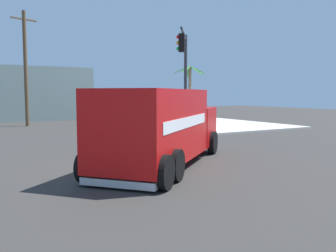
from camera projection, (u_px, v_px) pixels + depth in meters
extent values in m
plane|color=#33302D|center=(125.00, 169.00, 12.99)|extent=(100.00, 100.00, 0.00)
cube|color=beige|center=(204.00, 125.00, 29.96)|extent=(11.83, 11.83, 0.14)
cube|color=red|center=(154.00, 125.00, 12.65)|extent=(6.07, 5.73, 2.48)
cube|color=red|center=(186.00, 126.00, 16.54)|extent=(3.01, 3.06, 1.70)
cube|color=black|center=(191.00, 117.00, 17.31)|extent=(1.38, 1.57, 0.88)
cube|color=#B2B2B7|center=(117.00, 184.00, 10.06)|extent=(1.66, 1.87, 0.21)
cube|color=white|center=(123.00, 121.00, 13.03)|extent=(3.79, 3.30, 0.36)
cube|color=white|center=(188.00, 122.00, 12.25)|extent=(3.79, 3.30, 0.36)
cylinder|color=black|center=(160.00, 140.00, 16.95)|extent=(0.94, 0.87, 1.00)
cylinder|color=black|center=(213.00, 143.00, 16.16)|extent=(0.94, 0.87, 1.00)
cylinder|color=black|center=(104.00, 161.00, 11.84)|extent=(0.94, 0.87, 1.00)
cylinder|color=black|center=(176.00, 165.00, 11.05)|extent=(0.94, 0.87, 1.00)
cylinder|color=black|center=(87.00, 167.00, 10.85)|extent=(0.94, 0.87, 1.00)
cylinder|color=black|center=(165.00, 172.00, 10.06)|extent=(0.94, 0.87, 1.00)
cylinder|color=#38383D|center=(186.00, 85.00, 22.81)|extent=(0.20, 0.20, 6.16)
cylinder|color=#38383D|center=(184.00, 34.00, 20.59)|extent=(2.46, 3.27, 0.12)
cylinder|color=#38383D|center=(182.00, 31.00, 18.99)|extent=(0.03, 0.03, 0.25)
cube|color=black|center=(182.00, 43.00, 19.04)|extent=(0.42, 0.42, 0.95)
sphere|color=red|center=(178.00, 37.00, 19.03)|extent=(0.20, 0.20, 0.20)
sphere|color=#EFA314|center=(178.00, 43.00, 19.06)|extent=(0.20, 0.20, 0.20)
sphere|color=#19CC4C|center=(178.00, 49.00, 19.09)|extent=(0.20, 0.20, 0.20)
cube|color=black|center=(174.00, 112.00, 31.55)|extent=(1.16, 1.11, 1.85)
cube|color=black|center=(174.00, 111.00, 31.15)|extent=(0.59, 0.37, 1.18)
cube|color=#0F38B2|center=(167.00, 113.00, 29.68)|extent=(1.17, 1.13, 1.85)
cube|color=black|center=(166.00, 112.00, 29.28)|extent=(0.58, 0.40, 1.18)
cylinder|color=#7A6647|center=(190.00, 95.00, 31.68)|extent=(0.26, 0.26, 4.81)
ellipsoid|color=#2D7533|center=(197.00, 70.00, 31.76)|extent=(1.50, 0.56, 0.71)
ellipsoid|color=#2D7533|center=(189.00, 72.00, 32.12)|extent=(0.92, 1.31, 1.02)
ellipsoid|color=#2D7533|center=(182.00, 70.00, 31.59)|extent=(1.38, 1.20, 0.69)
ellipsoid|color=#2D7533|center=(186.00, 69.00, 30.85)|extent=(1.45, 1.08, 0.67)
ellipsoid|color=#2D7533|center=(197.00, 71.00, 31.14)|extent=(0.96, 1.39, 0.90)
cylinder|color=brown|center=(26.00, 69.00, 29.52)|extent=(0.30, 0.30, 9.32)
cube|color=brown|center=(24.00, 19.00, 29.16)|extent=(2.10, 0.89, 0.12)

